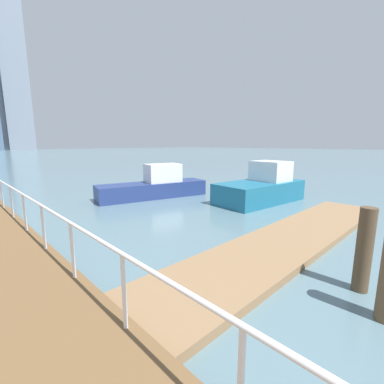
% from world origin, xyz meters
% --- Properties ---
extents(ground_plane, '(300.00, 300.00, 0.00)m').
position_xyz_m(ground_plane, '(0.00, 20.00, 0.00)').
color(ground_plane, slate).
extents(floating_dock, '(11.56, 2.00, 0.18)m').
position_xyz_m(floating_dock, '(2.28, 9.68, 0.09)').
color(floating_dock, '#93704C').
rests_on(floating_dock, ground_plane).
extents(boardwalk_railing, '(0.06, 25.81, 1.08)m').
position_xyz_m(boardwalk_railing, '(-3.15, 7.50, 1.25)').
color(boardwalk_railing, white).
rests_on(boardwalk_railing, boardwalk).
extents(dock_piling_1, '(0.29, 0.29, 1.66)m').
position_xyz_m(dock_piling_1, '(0.93, 7.58, 0.83)').
color(dock_piling_1, brown).
rests_on(dock_piling_1, ground_plane).
extents(moored_boat_1, '(4.81, 2.54, 1.97)m').
position_xyz_m(moored_boat_1, '(6.56, 13.20, 0.69)').
color(moored_boat_1, '#1E6B8C').
rests_on(moored_boat_1, ground_plane).
extents(moored_boat_2, '(5.96, 2.77, 1.76)m').
position_xyz_m(moored_boat_2, '(3.40, 17.71, 0.60)').
color(moored_boat_2, navy).
rests_on(moored_boat_2, ground_plane).
extents(skyline_tower_3, '(11.63, 13.05, 74.24)m').
position_xyz_m(skyline_tower_3, '(23.08, 154.00, 37.12)').
color(skyline_tower_3, gray).
rests_on(skyline_tower_3, ground_plane).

